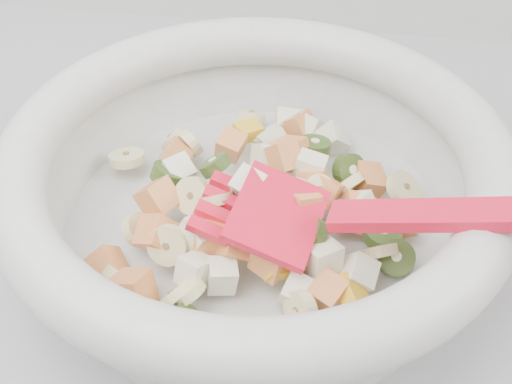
# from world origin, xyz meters

# --- Properties ---
(mixing_bowl) EXTENTS (0.44, 0.35, 0.14)m
(mixing_bowl) POSITION_xyz_m (-0.07, 1.41, 0.95)
(mixing_bowl) COLOR silver
(mixing_bowl) RESTS_ON counter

